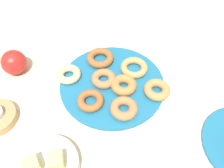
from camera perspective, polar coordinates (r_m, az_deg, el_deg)
The scene contains 14 objects.
ground_plane at distance 0.78m, azimuth 0.02°, elevation -0.27°, with size 2.40×2.40×0.00m, color beige.
donut_plate at distance 0.77m, azimuth 0.02°, elevation 0.03°, with size 0.33×0.33×0.01m, color #1E6B93.
donut_0 at distance 0.71m, azimuth -5.10°, elevation -3.89°, with size 0.08×0.08×0.02m, color #995B2D.
donut_1 at distance 0.75m, azimuth 10.55°, elevation -1.33°, with size 0.08×0.08×0.03m, color #C6844C.
donut_2 at distance 0.83m, azimuth -2.80°, elevation 6.16°, with size 0.09×0.09×0.02m, color #995B2D.
donut_3 at distance 0.80m, azimuth 5.21°, elevation 3.87°, with size 0.09×0.09×0.02m, color tan.
donut_4 at distance 0.76m, azimuth -1.98°, elevation 1.27°, with size 0.08×0.08×0.02m, color #B27547.
donut_5 at distance 0.70m, azimuth 2.82°, elevation -5.72°, with size 0.08×0.08×0.03m, color #B27547.
donut_6 at distance 0.79m, azimuth -10.18°, elevation 2.25°, with size 0.08×0.08×0.02m, color #EABC84.
donut_7 at distance 0.74m, azimuth 2.80°, elevation -0.25°, with size 0.08×0.08×0.03m, color #BC7A3D.
fruit_bowl at distance 0.65m, azimuth -15.04°, elevation -18.29°, with size 0.16×0.16×0.04m, color silver.
melon_chunk_left at distance 0.61m, azimuth -13.13°, elevation -17.30°, with size 0.04×0.04×0.04m, color #DBD67A.
melon_chunk_right at distance 0.62m, azimuth -18.52°, elevation -17.84°, with size 0.04×0.04×0.04m, color #DBD67A.
apple at distance 0.85m, azimuth -22.14°, elevation 4.76°, with size 0.08×0.08×0.08m, color red.
Camera 1 is at (-0.01, 0.49, 0.61)m, focal length 38.73 mm.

